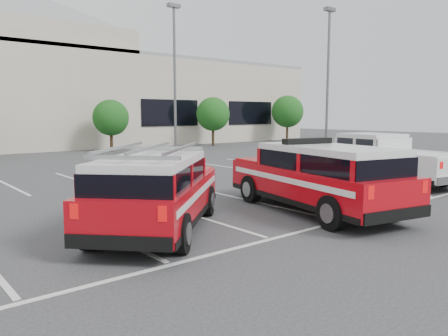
{
  "coord_description": "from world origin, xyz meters",
  "views": [
    {
      "loc": [
        -9.71,
        -9.68,
        2.84
      ],
      "look_at": [
        -0.44,
        1.61,
        1.05
      ],
      "focal_mm": 35.0,
      "sensor_mm": 36.0,
      "label": 1
    }
  ],
  "objects_px": {
    "tree_far_right": "(288,113)",
    "light_pole_right": "(328,81)",
    "tree_right": "(213,115)",
    "light_pole_mid": "(175,80)",
    "ladder_suv": "(156,197)",
    "tree_mid_right": "(112,119)",
    "convention_building": "(9,93)",
    "fire_chief_suv": "(317,182)",
    "white_pickup": "(381,163)"
  },
  "relations": [
    {
      "from": "tree_far_right",
      "to": "light_pole_right",
      "type": "xyz_separation_m",
      "value": [
        -9.09,
        -12.05,
        2.14
      ]
    },
    {
      "from": "tree_right",
      "to": "light_pole_right",
      "type": "xyz_separation_m",
      "value": [
        0.91,
        -12.05,
        2.41
      ]
    },
    {
      "from": "light_pole_mid",
      "to": "ladder_suv",
      "type": "xyz_separation_m",
      "value": [
        -11.38,
        -16.59,
        -4.34
      ]
    },
    {
      "from": "ladder_suv",
      "to": "light_pole_mid",
      "type": "bearing_deg",
      "value": 101.8
    },
    {
      "from": "light_pole_right",
      "to": "tree_mid_right",
      "type": "bearing_deg",
      "value": 132.17
    },
    {
      "from": "convention_building",
      "to": "light_pole_mid",
      "type": "bearing_deg",
      "value": -66.74
    },
    {
      "from": "tree_right",
      "to": "tree_mid_right",
      "type": "bearing_deg",
      "value": -180.0
    },
    {
      "from": "convention_building",
      "to": "light_pole_right",
      "type": "relative_size",
      "value": 5.86
    },
    {
      "from": "light_pole_right",
      "to": "fire_chief_suv",
      "type": "xyz_separation_m",
      "value": [
        -15.59,
        -11.67,
        -4.31
      ]
    },
    {
      "from": "white_pickup",
      "to": "tree_right",
      "type": "bearing_deg",
      "value": 79.23
    },
    {
      "from": "tree_mid_right",
      "to": "light_pole_right",
      "type": "relative_size",
      "value": 0.39
    },
    {
      "from": "tree_mid_right",
      "to": "tree_right",
      "type": "distance_m",
      "value": 10.0
    },
    {
      "from": "convention_building",
      "to": "light_pole_mid",
      "type": "distance_m",
      "value": 17.27
    },
    {
      "from": "ladder_suv",
      "to": "tree_mid_right",
      "type": "bearing_deg",
      "value": 113.55
    },
    {
      "from": "light_pole_right",
      "to": "fire_chief_suv",
      "type": "height_order",
      "value": "light_pole_right"
    },
    {
      "from": "convention_building",
      "to": "tree_right",
      "type": "xyz_separation_m",
      "value": [
        14.91,
        -9.82,
        -1.95
      ]
    },
    {
      "from": "white_pickup",
      "to": "tree_mid_right",
      "type": "bearing_deg",
      "value": 104.71
    },
    {
      "from": "tree_mid_right",
      "to": "light_pole_right",
      "type": "distance_m",
      "value": 16.47
    },
    {
      "from": "convention_building",
      "to": "white_pickup",
      "type": "relative_size",
      "value": 8.72
    },
    {
      "from": "tree_mid_right",
      "to": "light_pole_right",
      "type": "bearing_deg",
      "value": -47.83
    },
    {
      "from": "tree_mid_right",
      "to": "ladder_suv",
      "type": "height_order",
      "value": "tree_mid_right"
    },
    {
      "from": "light_pole_mid",
      "to": "light_pole_right",
      "type": "xyz_separation_m",
      "value": [
        9.0,
        -6.0,
        0.0
      ]
    },
    {
      "from": "convention_building",
      "to": "tree_right",
      "type": "height_order",
      "value": "convention_building"
    },
    {
      "from": "light_pole_right",
      "to": "white_pickup",
      "type": "bearing_deg",
      "value": -132.57
    },
    {
      "from": "convention_building",
      "to": "fire_chief_suv",
      "type": "bearing_deg",
      "value": -89.62
    },
    {
      "from": "light_pole_mid",
      "to": "tree_far_right",
      "type": "bearing_deg",
      "value": 18.48
    },
    {
      "from": "tree_far_right",
      "to": "tree_mid_right",
      "type": "bearing_deg",
      "value": -180.0
    },
    {
      "from": "tree_mid_right",
      "to": "white_pickup",
      "type": "distance_m",
      "value": 21.88
    },
    {
      "from": "fire_chief_suv",
      "to": "white_pickup",
      "type": "bearing_deg",
      "value": 28.7
    },
    {
      "from": "tree_right",
      "to": "light_pole_right",
      "type": "relative_size",
      "value": 0.43
    },
    {
      "from": "tree_far_right",
      "to": "light_pole_right",
      "type": "height_order",
      "value": "light_pole_right"
    },
    {
      "from": "tree_far_right",
      "to": "white_pickup",
      "type": "distance_m",
      "value": 28.29
    },
    {
      "from": "tree_right",
      "to": "ladder_suv",
      "type": "distance_m",
      "value": 29.92
    },
    {
      "from": "light_pole_mid",
      "to": "ladder_suv",
      "type": "distance_m",
      "value": 20.58
    },
    {
      "from": "convention_building",
      "to": "tree_right",
      "type": "relative_size",
      "value": 13.58
    },
    {
      "from": "convention_building",
      "to": "white_pickup",
      "type": "xyz_separation_m",
      "value": [
        6.93,
        -31.54,
        -3.91
      ]
    },
    {
      "from": "tree_right",
      "to": "tree_far_right",
      "type": "relative_size",
      "value": 0.91
    },
    {
      "from": "fire_chief_suv",
      "to": "tree_far_right",
      "type": "bearing_deg",
      "value": 56.03
    },
    {
      "from": "white_pickup",
      "to": "convention_building",
      "type": "bearing_deg",
      "value": 111.79
    },
    {
      "from": "convention_building",
      "to": "tree_mid_right",
      "type": "xyz_separation_m",
      "value": [
        4.91,
        -9.82,
        -2.22
      ]
    },
    {
      "from": "light_pole_right",
      "to": "fire_chief_suv",
      "type": "relative_size",
      "value": 1.6
    },
    {
      "from": "light_pole_right",
      "to": "white_pickup",
      "type": "relative_size",
      "value": 1.49
    },
    {
      "from": "light_pole_mid",
      "to": "tree_mid_right",
      "type": "bearing_deg",
      "value": 107.52
    },
    {
      "from": "light_pole_mid",
      "to": "ladder_suv",
      "type": "height_order",
      "value": "light_pole_mid"
    },
    {
      "from": "tree_far_right",
      "to": "ladder_suv",
      "type": "relative_size",
      "value": 0.91
    },
    {
      "from": "tree_far_right",
      "to": "ladder_suv",
      "type": "xyz_separation_m",
      "value": [
        -29.47,
        -22.64,
        -2.19
      ]
    },
    {
      "from": "tree_right",
      "to": "tree_far_right",
      "type": "distance_m",
      "value": 10.0
    },
    {
      "from": "light_pole_mid",
      "to": "light_pole_right",
      "type": "height_order",
      "value": "same"
    },
    {
      "from": "tree_far_right",
      "to": "white_pickup",
      "type": "relative_size",
      "value": 0.7
    },
    {
      "from": "tree_right",
      "to": "fire_chief_suv",
      "type": "height_order",
      "value": "tree_right"
    }
  ]
}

